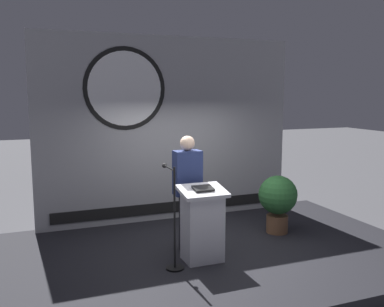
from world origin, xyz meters
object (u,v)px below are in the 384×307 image
podium (202,224)px  potted_plant (278,198)px  microphone_stand (173,232)px  speaker_person (187,192)px

podium → potted_plant: (1.64, 0.65, 0.06)m
podium → microphone_stand: bearing=-169.1°
speaker_person → microphone_stand: (-0.42, -0.57, -0.39)m
microphone_stand → potted_plant: size_ratio=1.43×
podium → speaker_person: bearing=95.0°
microphone_stand → speaker_person: bearing=53.6°
speaker_person → microphone_stand: 0.81m
speaker_person → microphone_stand: bearing=-126.4°
podium → speaker_person: size_ratio=0.62×
microphone_stand → potted_plant: microphone_stand is taller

